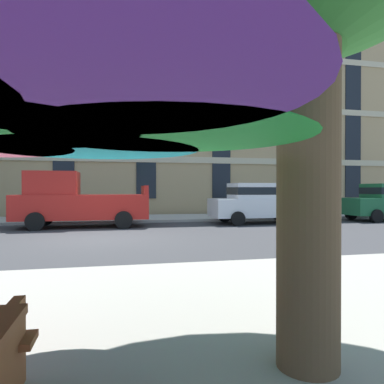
{
  "coord_description": "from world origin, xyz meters",
  "views": [
    {
      "loc": [
        0.36,
        -11.17,
        1.51
      ],
      "look_at": [
        3.55,
        3.2,
        1.4
      ],
      "focal_mm": 33.52,
      "sensor_mm": 36.0,
      "label": 1
    }
  ],
  "objects": [
    {
      "name": "apartment_building",
      "position": [
        0.0,
        14.99,
        8.0
      ],
      "size": [
        43.95,
        12.08,
        16.0
      ],
      "color": "tan",
      "rests_on": "ground"
    },
    {
      "name": "ground_plane",
      "position": [
        0.0,
        0.0,
        0.0
      ],
      "size": [
        120.0,
        120.0,
        0.0
      ],
      "primitive_type": "plane",
      "color": "#38383A"
    },
    {
      "name": "pickup_red",
      "position": [
        -1.05,
        3.7,
        1.03
      ],
      "size": [
        5.1,
        2.12,
        2.2
      ],
      "color": "#B21E19",
      "rests_on": "ground"
    },
    {
      "name": "sedan_white",
      "position": [
        6.71,
        3.7,
        0.95
      ],
      "size": [
        4.4,
        1.98,
        1.78
      ],
      "color": "silver",
      "rests_on": "ground"
    },
    {
      "name": "sidewalk_far",
      "position": [
        0.0,
        6.8,
        0.06
      ],
      "size": [
        56.0,
        3.6,
        0.12
      ],
      "primitive_type": "cube",
      "color": "#B2ADA3",
      "rests_on": "ground"
    }
  ]
}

